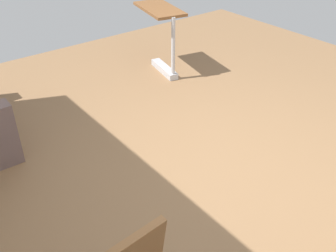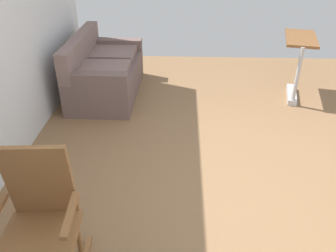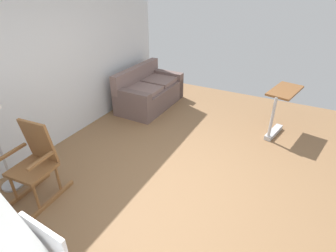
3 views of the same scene
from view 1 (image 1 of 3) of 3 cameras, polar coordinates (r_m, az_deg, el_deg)
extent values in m
plane|color=olive|center=(3.53, 7.33, -7.16)|extent=(7.42, 7.42, 0.00)
cube|color=#B2B5BA|center=(5.36, -0.53, 8.30)|extent=(0.61, 0.24, 0.08)
cylinder|color=black|center=(5.15, 0.72, 7.13)|extent=(0.07, 0.07, 0.06)
cylinder|color=black|center=(5.58, -1.69, 9.19)|extent=(0.07, 0.07, 0.06)
cylinder|color=#B2B5BA|center=(4.99, 0.75, 11.50)|extent=(0.05, 0.05, 0.74)
cube|color=brown|center=(5.21, -1.27, 16.72)|extent=(0.87, 0.56, 0.04)
camera|label=2|loc=(1.62, 83.58, 3.90)|focal=38.03mm
camera|label=3|loc=(3.38, 72.54, 17.47)|focal=28.86mm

